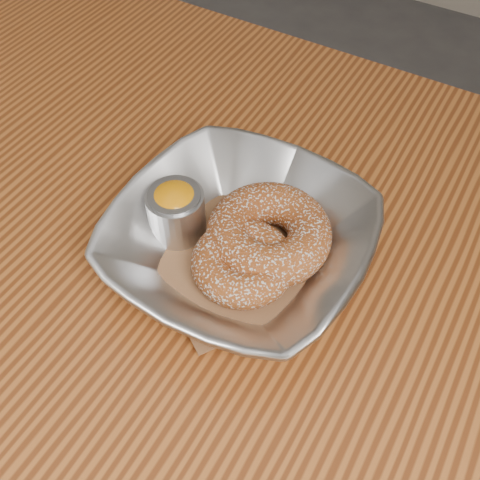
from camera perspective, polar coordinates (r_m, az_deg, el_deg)
The scene contains 6 objects.
table at distance 0.60m, azimuth -11.34°, elevation -7.24°, with size 1.20×0.80×0.75m.
serving_bowl at distance 0.48m, azimuth 0.00°, elevation -0.24°, with size 0.22×0.22×0.05m, color #B7B9BE.
parchment at distance 0.49m, azimuth 0.00°, elevation -1.52°, with size 0.14×0.14×0.00m, color brown.
donut_back at distance 0.48m, azimuth 2.96°, elevation 0.67°, with size 0.11×0.11×0.04m, color #904219.
donut_front at distance 0.47m, azimuth 0.32°, elevation -2.32°, with size 0.09×0.09×0.03m, color #904219.
ramekin at distance 0.49m, azimuth -6.51°, elevation 3.01°, with size 0.05×0.05×0.05m.
Camera 1 is at (0.25, -0.20, 1.15)m, focal length 42.00 mm.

